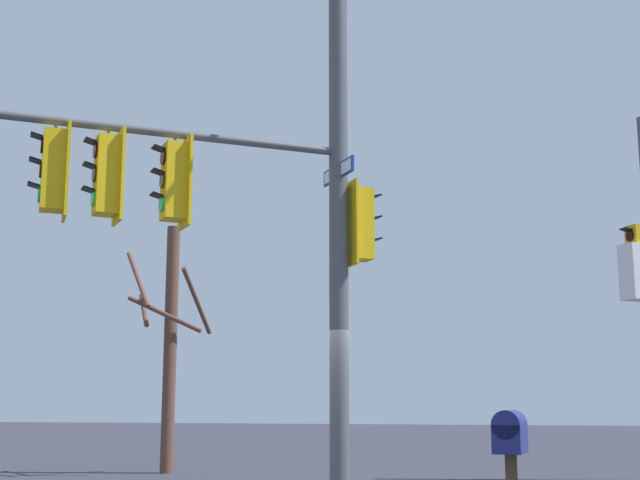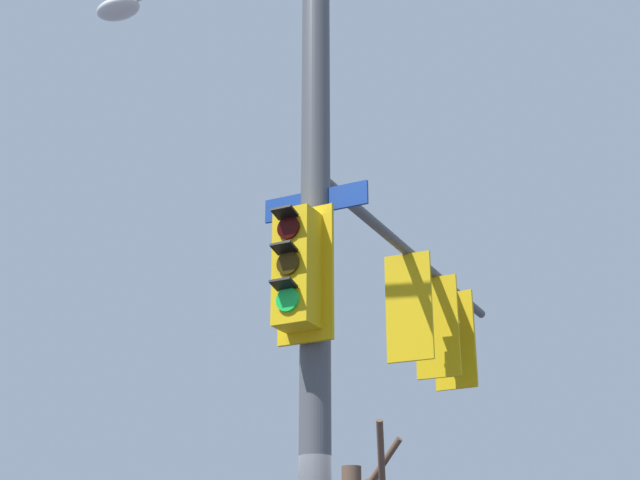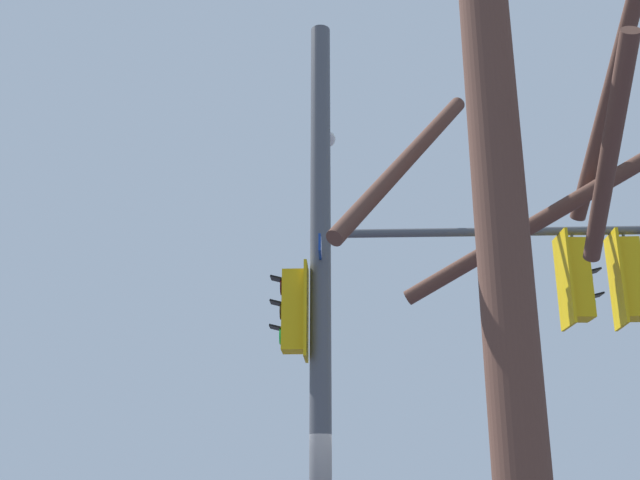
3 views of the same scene
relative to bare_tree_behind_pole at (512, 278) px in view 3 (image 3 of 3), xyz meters
The scene contains 2 objects.
main_signal_pole_assembly 6.76m from the bare_tree_behind_pole, 146.09° to the right, with size 3.42×6.23×8.54m.
bare_tree_behind_pole is the anchor object (origin of this frame).
Camera 3 is at (7.98, 5.43, 1.62)m, focal length 43.55 mm.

